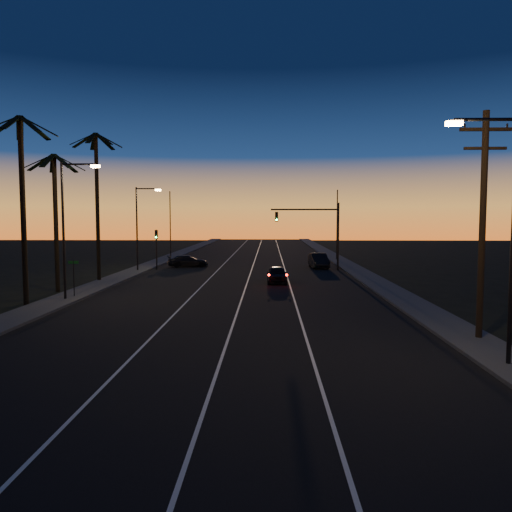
{
  "coord_description": "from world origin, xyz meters",
  "views": [
    {
      "loc": [
        2.32,
        -11.94,
        5.41
      ],
      "look_at": [
        1.42,
        22.45,
        2.79
      ],
      "focal_mm": 35.0,
      "sensor_mm": 36.0,
      "label": 1
    }
  ],
  "objects_px": {
    "utility_pole": "(483,220)",
    "lead_car": "(277,274)",
    "signal_mast": "(315,224)",
    "cross_car": "(188,261)",
    "right_car": "(319,261)"
  },
  "relations": [
    {
      "from": "cross_car",
      "to": "lead_car",
      "type": "bearing_deg",
      "value": -53.65
    },
    {
      "from": "right_car",
      "to": "cross_car",
      "type": "height_order",
      "value": "right_car"
    },
    {
      "from": "utility_pole",
      "to": "signal_mast",
      "type": "xyz_separation_m",
      "value": [
        -4.46,
        29.99,
        -0.53
      ]
    },
    {
      "from": "utility_pole",
      "to": "cross_car",
      "type": "relative_size",
      "value": 2.08
    },
    {
      "from": "cross_car",
      "to": "right_car",
      "type": "bearing_deg",
      "value": -2.09
    },
    {
      "from": "utility_pole",
      "to": "right_car",
      "type": "bearing_deg",
      "value": 96.89
    },
    {
      "from": "signal_mast",
      "to": "cross_car",
      "type": "relative_size",
      "value": 1.48
    },
    {
      "from": "utility_pole",
      "to": "lead_car",
      "type": "height_order",
      "value": "utility_pole"
    },
    {
      "from": "cross_car",
      "to": "signal_mast",
      "type": "bearing_deg",
      "value": -11.2
    },
    {
      "from": "utility_pole",
      "to": "cross_car",
      "type": "xyz_separation_m",
      "value": [
        -18.25,
        32.72,
        -4.65
      ]
    },
    {
      "from": "signal_mast",
      "to": "right_car",
      "type": "relative_size",
      "value": 1.44
    },
    {
      "from": "utility_pole",
      "to": "right_car",
      "type": "height_order",
      "value": "utility_pole"
    },
    {
      "from": "lead_car",
      "to": "signal_mast",
      "type": "bearing_deg",
      "value": 68.28
    },
    {
      "from": "lead_car",
      "to": "right_car",
      "type": "bearing_deg",
      "value": 69.48
    },
    {
      "from": "signal_mast",
      "to": "cross_car",
      "type": "xyz_separation_m",
      "value": [
        -13.79,
        2.73,
        -4.12
      ]
    }
  ]
}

